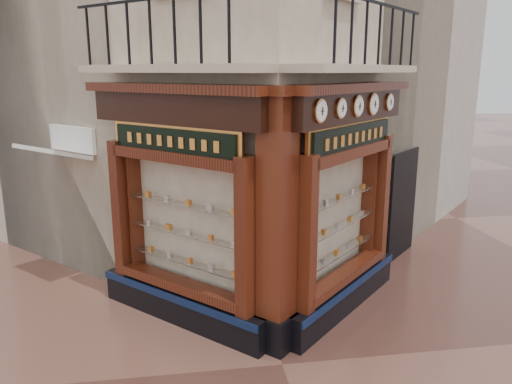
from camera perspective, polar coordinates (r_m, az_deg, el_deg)
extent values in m
plane|color=#4D2B23|center=(7.70, 3.00, -19.09)|extent=(80.00, 80.00, 0.00)
cube|color=beige|center=(15.07, -13.66, 18.38)|extent=(11.31, 11.31, 11.00)
cube|color=beige|center=(15.51, 5.92, 18.54)|extent=(11.31, 11.31, 11.00)
cube|color=black|center=(8.78, -8.54, -12.79)|extent=(2.72, 2.72, 0.55)
cube|color=#0B1939|center=(8.57, -9.50, -11.93)|extent=(2.50, 2.50, 0.12)
cube|color=#39120A|center=(7.34, -1.12, -5.33)|extent=(0.37, 0.37, 2.45)
cube|color=#39120A|center=(9.24, -15.07, -1.80)|extent=(0.37, 0.37, 2.45)
cube|color=beige|center=(8.46, -7.32, -3.03)|extent=(1.80, 1.80, 2.10)
cube|color=black|center=(7.91, -9.30, 9.39)|extent=(2.69, 2.69, 0.50)
cube|color=#39120A|center=(7.84, -9.76, 11.61)|extent=(2.86, 2.86, 0.14)
cube|color=black|center=(9.22, 9.98, -11.52)|extent=(2.72, 2.72, 0.55)
cube|color=#0B1939|center=(9.05, 11.13, -10.56)|extent=(2.50, 2.50, 0.12)
cube|color=#39120A|center=(7.51, 5.66, -4.97)|extent=(0.37, 0.37, 2.45)
cube|color=#39120A|center=(9.93, 13.95, -0.67)|extent=(0.37, 0.37, 2.45)
cube|color=beige|center=(8.84, 8.46, -2.34)|extent=(1.80, 1.80, 2.10)
cube|color=black|center=(8.38, 10.80, 9.57)|extent=(2.69, 2.69, 0.50)
cube|color=#39120A|center=(8.34, 11.34, 11.66)|extent=(2.86, 2.86, 0.14)
cube|color=black|center=(7.98, 2.27, -15.52)|extent=(0.78, 0.78, 0.55)
cube|color=#39120A|center=(7.24, 2.41, -2.09)|extent=(0.64, 0.64, 3.50)
cube|color=#39120A|center=(6.97, 2.56, 11.56)|extent=(0.85, 0.85, 0.14)
cube|color=beige|center=(7.82, -9.95, 13.73)|extent=(2.97, 2.97, 0.12)
cube|color=beige|center=(8.32, 11.57, 13.64)|extent=(2.97, 2.97, 0.12)
cube|color=black|center=(8.25, 14.11, 20.14)|extent=(2.36, 2.36, 0.04)
cylinder|color=#B6753C|center=(7.14, 7.31, 9.18)|extent=(0.28, 0.28, 0.34)
cylinder|color=white|center=(7.12, 7.53, 9.16)|extent=(0.22, 0.22, 0.29)
cube|color=black|center=(7.11, 7.63, 9.16)|extent=(0.02, 0.02, 0.11)
cube|color=black|center=(7.11, 7.63, 9.16)|extent=(0.07, 0.07, 0.01)
cylinder|color=#B6753C|center=(7.69, 9.62, 9.41)|extent=(0.26, 0.26, 0.31)
cylinder|color=white|center=(7.68, 9.83, 9.40)|extent=(0.20, 0.20, 0.27)
cube|color=black|center=(7.67, 9.93, 9.39)|extent=(0.02, 0.02, 0.10)
cube|color=black|center=(7.67, 9.93, 9.39)|extent=(0.06, 0.06, 0.01)
cylinder|color=#B6753C|center=(8.22, 11.52, 9.60)|extent=(0.28, 0.28, 0.35)
cylinder|color=white|center=(8.21, 11.71, 9.58)|extent=(0.22, 0.22, 0.30)
cube|color=black|center=(8.20, 11.81, 9.57)|extent=(0.02, 0.02, 0.12)
cube|color=black|center=(8.20, 11.81, 9.57)|extent=(0.07, 0.07, 0.01)
cylinder|color=#B6753C|center=(8.77, 13.21, 9.75)|extent=(0.30, 0.30, 0.38)
cylinder|color=white|center=(8.76, 13.39, 9.74)|extent=(0.24, 0.24, 0.32)
cube|color=black|center=(8.75, 13.48, 9.73)|extent=(0.02, 0.02, 0.13)
cube|color=black|center=(8.75, 13.48, 9.73)|extent=(0.07, 0.07, 0.01)
cylinder|color=#B6753C|center=(9.42, 14.94, 9.90)|extent=(0.26, 0.26, 0.31)
cylinder|color=white|center=(9.41, 15.11, 9.89)|extent=(0.20, 0.20, 0.27)
cube|color=black|center=(9.41, 15.20, 9.88)|extent=(0.02, 0.02, 0.10)
cube|color=black|center=(9.41, 15.20, 9.88)|extent=(0.06, 0.06, 0.01)
cube|color=gold|center=(7.93, -9.36, 5.77)|extent=(1.98, 1.98, 0.53)
cube|color=black|center=(7.90, -9.57, 5.73)|extent=(1.85, 1.85, 0.40)
cube|color=gold|center=(8.41, 10.90, 6.15)|extent=(2.11, 2.11, 0.56)
cube|color=black|center=(8.40, 11.15, 6.12)|extent=(1.96, 1.96, 0.42)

